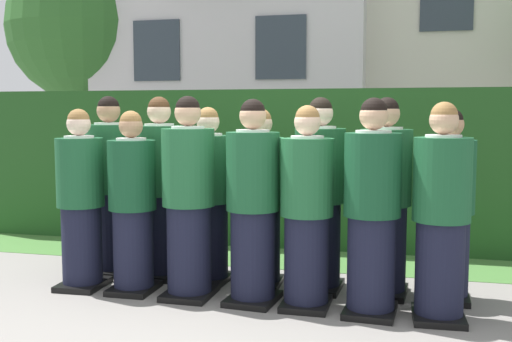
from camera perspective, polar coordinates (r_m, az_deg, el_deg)
The scene contains 19 objects.
ground_plane at distance 5.05m, azimuth -0.71°, elevation -12.23°, with size 60.00×60.00×0.00m, color gray.
student_front_row_0 at distance 5.51m, azimuth -16.17°, elevation -2.96°, with size 0.41×0.46×1.57m.
student_front_row_1 at distance 5.28m, azimuth -11.55°, elevation -3.30°, with size 0.40×0.49×1.56m.
student_front_row_2 at distance 5.05m, azimuth -6.36°, elevation -2.94°, with size 0.44×0.52×1.68m.
student_front_row_3 at distance 4.87m, azimuth -0.30°, elevation -3.39°, with size 0.43×0.50×1.65m.
student_front_row_4 at distance 4.77m, azimuth 4.80°, elevation -3.91°, with size 0.42×0.46×1.60m.
student_front_row_5 at distance 4.66m, azimuth 10.87°, elevation -3.86°, with size 0.43×0.50×1.65m.
student_front_row_6 at distance 4.66m, azimuth 17.04°, elevation -4.21°, with size 0.42×0.48×1.62m.
student_rear_row_0 at distance 5.95m, azimuth -13.56°, elevation -1.68°, with size 0.44×0.52×1.69m.
student_rear_row_1 at distance 5.71m, azimuth -9.01°, elevation -1.93°, with size 0.44×0.51×1.69m.
student_rear_row_2 at distance 5.49m, azimuth -4.49°, elevation -2.69°, with size 0.41×0.51×1.59m.
student_rear_row_3 at distance 5.36m, azimuth 0.45°, elevation -2.96°, with size 0.41×0.50×1.57m.
student_rear_row_4 at distance 5.25m, azimuth 6.01°, elevation -2.64°, with size 0.43×0.50×1.67m.
student_rear_row_5 at distance 5.19m, azimuth 12.05°, elevation -2.85°, with size 0.43×0.51×1.67m.
student_rear_row_6 at distance 5.19m, azimuth 17.68°, elevation -3.51°, with size 0.41×0.46×1.57m.
hedge at distance 7.09m, azimuth 3.95°, elevation 0.34°, with size 8.00×0.70×1.80m.
school_building_main at distance 12.83m, azimuth -1.16°, elevation 12.07°, with size 5.46×3.86×5.85m.
oak_tree_left at distance 13.14m, azimuth -16.08°, elevation 12.81°, with size 2.98×2.98×4.75m.
lawn_strip at distance 6.46m, azimuth 2.67°, elevation -8.22°, with size 8.00×0.90×0.01m, color #477A38.
Camera 1 is at (1.21, -4.65, 1.54)m, focal length 42.46 mm.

